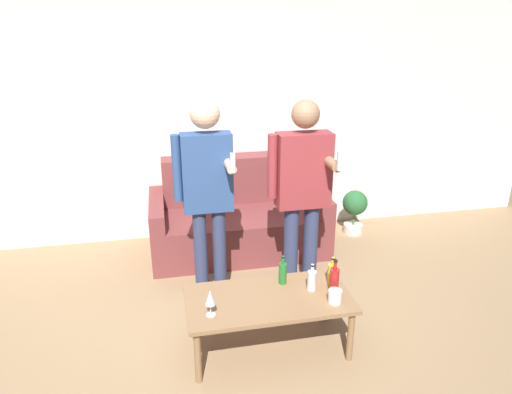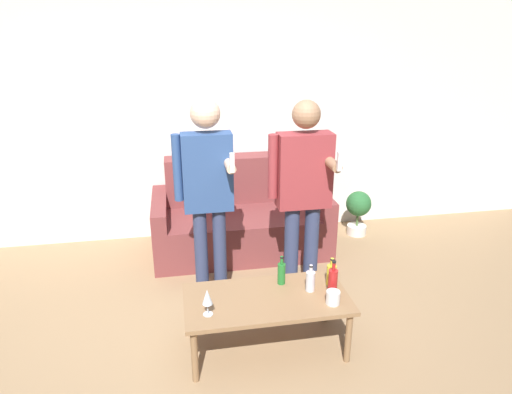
% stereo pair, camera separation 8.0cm
% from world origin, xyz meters
% --- Properties ---
extents(ground_plane, '(16.00, 16.00, 0.00)m').
position_xyz_m(ground_plane, '(0.00, 0.00, 0.00)').
color(ground_plane, '#997A56').
extents(wall_back, '(8.00, 0.06, 2.70)m').
position_xyz_m(wall_back, '(0.00, 2.23, 1.35)').
color(wall_back, silver).
rests_on(wall_back, ground_plane).
extents(couch, '(1.75, 0.90, 0.91)m').
position_xyz_m(couch, '(0.39, 1.79, 0.32)').
color(couch, brown).
rests_on(couch, ground_plane).
extents(coffee_table, '(1.14, 0.58, 0.42)m').
position_xyz_m(coffee_table, '(0.34, 0.14, 0.38)').
color(coffee_table, '#8E6B47').
rests_on(coffee_table, ground_plane).
extents(bottle_orange, '(0.07, 0.07, 0.20)m').
position_xyz_m(bottle_orange, '(0.66, 0.17, 0.50)').
color(bottle_orange, silver).
rests_on(bottle_orange, coffee_table).
extents(bottle_green, '(0.06, 0.06, 0.22)m').
position_xyz_m(bottle_green, '(0.48, 0.30, 0.51)').
color(bottle_green, '#23752D').
rests_on(bottle_green, coffee_table).
extents(bottle_dark, '(0.06, 0.06, 0.26)m').
position_xyz_m(bottle_dark, '(0.80, 0.10, 0.52)').
color(bottle_dark, '#B21E1E').
rests_on(bottle_dark, coffee_table).
extents(bottle_yellow, '(0.07, 0.07, 0.21)m').
position_xyz_m(bottle_yellow, '(0.83, 0.22, 0.50)').
color(bottle_yellow, yellow).
rests_on(bottle_yellow, coffee_table).
extents(wine_glass_near, '(0.07, 0.07, 0.19)m').
position_xyz_m(wine_glass_near, '(-0.08, 0.01, 0.55)').
color(wine_glass_near, silver).
rests_on(wine_glass_near, coffee_table).
extents(cup_on_table, '(0.09, 0.09, 0.09)m').
position_xyz_m(cup_on_table, '(0.76, -0.01, 0.47)').
color(cup_on_table, white).
rests_on(cup_on_table, coffee_table).
extents(person_standing_left, '(0.45, 0.43, 1.69)m').
position_xyz_m(person_standing_left, '(0.01, 0.85, 1.01)').
color(person_standing_left, navy).
rests_on(person_standing_left, ground_plane).
extents(person_standing_right, '(0.51, 0.43, 1.66)m').
position_xyz_m(person_standing_right, '(0.77, 0.82, 0.98)').
color(person_standing_right, navy).
rests_on(person_standing_right, ground_plane).
extents(potted_plant, '(0.27, 0.27, 0.50)m').
position_xyz_m(potted_plant, '(1.72, 1.85, 0.30)').
color(potted_plant, silver).
rests_on(potted_plant, ground_plane).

